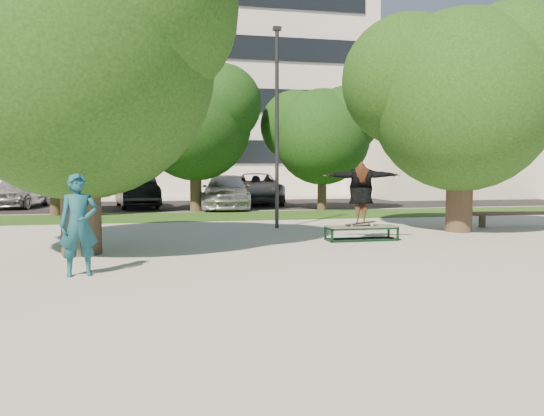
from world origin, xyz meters
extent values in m
plane|color=gray|center=(0.00, 0.00, 0.00)|extent=(120.00, 120.00, 0.00)
cube|color=#1D4212|center=(1.00, 9.50, 0.01)|extent=(30.00, 4.00, 0.02)
cube|color=black|center=(0.00, 16.00, 0.01)|extent=(40.00, 8.00, 0.01)
cylinder|color=#38281E|center=(-4.20, 1.00, 1.60)|extent=(0.84, 0.84, 3.20)
sphere|color=#15360E|center=(-4.20, 1.00, 4.07)|extent=(5.80, 5.80, 5.80)
sphere|color=#15360E|center=(-5.65, 1.87, 4.79)|extent=(4.35, 4.35, 4.35)
sphere|color=#15360E|center=(-2.90, 0.42, 5.08)|extent=(4.06, 4.06, 4.06)
cylinder|color=#38281E|center=(6.00, 3.00, 1.50)|extent=(0.76, 0.76, 3.00)
sphere|color=#15360E|center=(6.00, 3.00, 3.78)|extent=(5.20, 5.20, 5.20)
sphere|color=#15360E|center=(4.70, 3.78, 4.43)|extent=(3.90, 3.90, 3.90)
sphere|color=#15360E|center=(7.17, 2.48, 4.69)|extent=(3.64, 3.64, 3.64)
cylinder|color=#38281E|center=(-6.50, 11.00, 1.40)|extent=(0.44, 0.44, 2.80)
sphere|color=black|center=(-6.50, 11.00, 3.46)|extent=(4.40, 4.40, 4.40)
sphere|color=black|center=(-7.60, 11.66, 4.01)|extent=(3.30, 3.30, 3.30)
sphere|color=black|center=(-5.51, 10.56, 4.23)|extent=(3.08, 3.08, 3.08)
cylinder|color=#38281E|center=(-1.00, 12.00, 1.50)|extent=(0.50, 0.50, 3.00)
sphere|color=black|center=(-1.00, 12.00, 3.72)|extent=(4.80, 4.80, 4.80)
sphere|color=black|center=(-2.20, 12.72, 4.32)|extent=(3.60, 3.60, 3.60)
sphere|color=black|center=(0.08, 11.52, 4.56)|extent=(3.36, 3.36, 3.36)
cylinder|color=#38281E|center=(4.50, 11.50, 1.30)|extent=(0.40, 0.40, 2.60)
sphere|color=black|center=(4.50, 11.50, 3.23)|extent=(4.20, 4.20, 4.20)
sphere|color=black|center=(3.45, 12.13, 3.75)|extent=(3.15, 3.15, 3.15)
sphere|color=black|center=(5.45, 11.08, 3.96)|extent=(2.94, 2.94, 2.94)
cylinder|color=#2D2D30|center=(1.00, 5.00, 3.00)|extent=(0.12, 0.12, 6.00)
cube|color=#2D2D30|center=(1.00, 5.00, 6.05)|extent=(0.25, 0.15, 0.12)
cube|color=beige|center=(-2.00, 32.00, 8.00)|extent=(30.00, 14.00, 16.00)
cube|color=black|center=(-2.00, 24.94, 3.00)|extent=(27.60, 0.12, 1.60)
cube|color=black|center=(-2.00, 24.94, 6.50)|extent=(27.60, 0.12, 1.60)
cube|color=black|center=(-2.00, 24.94, 10.00)|extent=(27.60, 0.12, 1.60)
cube|color=white|center=(18.00, 22.00, 4.00)|extent=(15.00, 10.00, 8.00)
cube|color=#475147|center=(2.50, 1.78, 0.36)|extent=(1.80, 0.60, 0.03)
cylinder|color=white|center=(2.20, 1.70, 0.40)|extent=(0.06, 0.03, 0.06)
cylinder|color=white|center=(2.20, 1.86, 0.40)|extent=(0.06, 0.03, 0.06)
cylinder|color=white|center=(2.74, 1.70, 0.40)|extent=(0.06, 0.03, 0.06)
cylinder|color=white|center=(2.74, 1.86, 0.40)|extent=(0.06, 0.03, 0.06)
cube|color=black|center=(2.47, 1.78, 0.44)|extent=(0.78, 0.20, 0.10)
imported|color=brown|center=(2.47, 1.78, 1.23)|extent=(1.99, 1.03, 1.56)
imported|color=#164855|center=(-3.90, -1.44, 0.88)|extent=(0.71, 0.54, 1.75)
cube|color=#493F2C|center=(7.37, 3.90, 0.21)|extent=(0.18, 0.18, 0.42)
cube|color=#493F2C|center=(8.50, 3.71, 0.44)|extent=(3.15, 0.94, 0.08)
imported|color=#B5B6BA|center=(-9.00, 16.15, 0.79)|extent=(2.45, 4.83, 1.58)
imported|color=black|center=(-3.58, 15.03, 0.79)|extent=(2.37, 4.99, 1.58)
imported|color=slate|center=(2.46, 16.49, 0.81)|extent=(3.47, 6.14, 1.62)
imported|color=silver|center=(0.50, 13.50, 0.77)|extent=(2.81, 5.52, 1.53)
camera|label=1|loc=(-2.57, -10.91, 1.83)|focal=35.00mm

